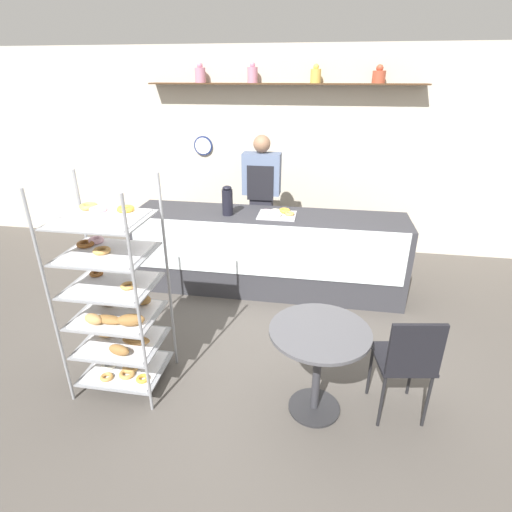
# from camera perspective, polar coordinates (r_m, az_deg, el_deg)

# --- Properties ---
(ground_plane) EXTENTS (14.00, 14.00, 0.00)m
(ground_plane) POSITION_cam_1_polar(r_m,az_deg,el_deg) (3.79, -1.13, -13.64)
(ground_plane) COLOR #4C4742
(back_wall) EXTENTS (10.00, 0.30, 2.70)m
(back_wall) POSITION_cam_1_polar(r_m,az_deg,el_deg) (5.71, 3.81, 14.63)
(back_wall) COLOR beige
(back_wall) RESTS_ON ground_plane
(display_counter) EXTENTS (3.07, 0.68, 0.92)m
(display_counter) POSITION_cam_1_polar(r_m,az_deg,el_deg) (4.62, 1.67, 0.50)
(display_counter) COLOR #333338
(display_counter) RESTS_ON ground_plane
(pastry_rack) EXTENTS (0.68, 0.57, 1.70)m
(pastry_rack) POSITION_cam_1_polar(r_m,az_deg,el_deg) (3.25, -19.49, -6.29)
(pastry_rack) COLOR gray
(pastry_rack) RESTS_ON ground_plane
(person_worker) EXTENTS (0.45, 0.23, 1.71)m
(person_worker) POSITION_cam_1_polar(r_m,az_deg,el_deg) (4.94, 0.79, 7.93)
(person_worker) COLOR #282833
(person_worker) RESTS_ON ground_plane
(cafe_table) EXTENTS (0.71, 0.71, 0.72)m
(cafe_table) POSITION_cam_1_polar(r_m,az_deg,el_deg) (2.96, 8.92, -13.22)
(cafe_table) COLOR #262628
(cafe_table) RESTS_ON ground_plane
(cafe_chair) EXTENTS (0.44, 0.44, 0.89)m
(cafe_chair) POSITION_cam_1_polar(r_m,az_deg,el_deg) (3.04, 20.86, -13.46)
(cafe_chair) COLOR black
(cafe_chair) RESTS_ON ground_plane
(coffee_carafe) EXTENTS (0.12, 0.12, 0.33)m
(coffee_carafe) POSITION_cam_1_polar(r_m,az_deg,el_deg) (4.41, -4.11, 7.88)
(coffee_carafe) COLOR black
(coffee_carafe) RESTS_ON display_counter
(donut_tray_counter) EXTENTS (0.41, 0.34, 0.05)m
(donut_tray_counter) POSITION_cam_1_polar(r_m,az_deg,el_deg) (4.43, 3.05, 6.09)
(donut_tray_counter) COLOR silver
(donut_tray_counter) RESTS_ON display_counter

